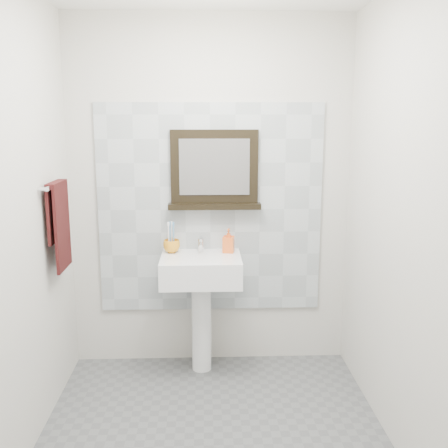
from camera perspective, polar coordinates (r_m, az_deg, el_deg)
The scene contains 13 objects.
floor at distance 3.17m, azimuth -1.12°, elevation -22.95°, with size 2.00×2.20×0.01m, color #595B5E.
back_wall at distance 3.76m, azimuth -1.52°, elevation 3.15°, with size 2.00×0.01×2.50m, color beige.
front_wall at distance 1.61m, azimuth -0.54°, elevation -8.20°, with size 2.00×0.01×2.50m, color beige.
left_wall at distance 2.84m, azimuth -21.85°, elevation -0.39°, with size 0.01×2.20×2.50m, color beige.
right_wall at distance 2.87m, azimuth 19.17°, elevation -0.08°, with size 0.01×2.20×2.50m, color beige.
splashback at distance 3.76m, azimuth -1.50°, elevation 1.62°, with size 1.60×0.02×1.50m, color #A8B2B6.
pedestal_sink at distance 3.66m, azimuth -2.51°, elevation -6.29°, with size 0.55×0.44×0.96m.
toothbrush_cup at distance 3.71m, azimuth -5.73°, elevation -2.42°, with size 0.12×0.12×0.09m, color orange.
toothbrushes at distance 3.70m, azimuth -5.79°, elevation -1.24°, with size 0.05×0.04×0.21m.
soap_dispenser at distance 3.69m, azimuth 0.49°, elevation -1.82°, with size 0.08×0.08×0.17m, color red.
framed_mirror at distance 3.70m, azimuth -1.05°, elevation 5.73°, with size 0.65×0.11×0.55m.
towel_bar at distance 3.36m, azimuth -17.85°, elevation 4.08°, with size 0.07×0.40×0.03m.
hand_towel at distance 3.39m, azimuth -17.51°, elevation 0.56°, with size 0.06×0.30×0.55m.
Camera 1 is at (-0.04, -2.62, 1.79)m, focal length 42.00 mm.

